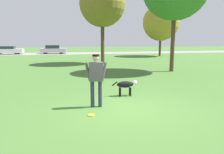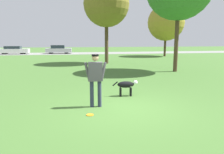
{
  "view_description": "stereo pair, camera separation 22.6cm",
  "coord_description": "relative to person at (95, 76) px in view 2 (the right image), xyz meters",
  "views": [
    {
      "loc": [
        -1.8,
        -6.73,
        2.25
      ],
      "look_at": [
        -0.18,
        0.96,
        0.9
      ],
      "focal_mm": 35.0,
      "sensor_mm": 36.0,
      "label": 1
    },
    {
      "loc": [
        -1.57,
        -6.78,
        2.25
      ],
      "look_at": [
        -0.18,
        0.96,
        0.9
      ],
      "focal_mm": 35.0,
      "sensor_mm": 36.0,
      "label": 2
    }
  ],
  "objects": [
    {
      "name": "ground_plane",
      "position": [
        0.85,
        -0.35,
        -1.07
      ],
      "size": [
        120.0,
        120.0,
        0.0
      ],
      "primitive_type": "plane",
      "color": "#426B2D"
    },
    {
      "name": "far_road_strip",
      "position": [
        0.85,
        29.59,
        -1.07
      ],
      "size": [
        120.0,
        6.0,
        0.01
      ],
      "color": "gray",
      "rests_on": "ground_plane"
    },
    {
      "name": "person",
      "position": [
        0.0,
        0.0,
        0.0
      ],
      "size": [
        0.75,
        0.26,
        1.78
      ],
      "rotation": [
        0.0,
        0.0,
        -0.08
      ],
      "color": "#2D334C",
      "rests_on": "ground_plane"
    },
    {
      "name": "dog",
      "position": [
        1.38,
        1.22,
        -0.63
      ],
      "size": [
        1.03,
        0.32,
        0.63
      ],
      "rotation": [
        0.0,
        0.0,
        6.2
      ],
      "color": "black",
      "rests_on": "ground_plane"
    },
    {
      "name": "frisbee",
      "position": [
        -0.27,
        -0.82,
        -1.06
      ],
      "size": [
        0.22,
        0.22,
        0.02
      ],
      "color": "orange",
      "rests_on": "ground_plane"
    },
    {
      "name": "tree_mid_center",
      "position": [
        2.45,
        13.44,
        4.38
      ],
      "size": [
        4.2,
        4.2,
        7.57
      ],
      "color": "#4C3826",
      "rests_on": "ground_plane"
    },
    {
      "name": "tree_far_right",
      "position": [
        11.69,
        21.09,
        3.43
      ],
      "size": [
        4.86,
        4.86,
        6.93
      ],
      "color": "#4C3826",
      "rests_on": "ground_plane"
    },
    {
      "name": "parked_car_white",
      "position": [
        -9.79,
        29.42,
        -0.44
      ],
      "size": [
        4.49,
        1.74,
        1.25
      ],
      "rotation": [
        0.0,
        0.0,
        -0.01
      ],
      "color": "white",
      "rests_on": "ground_plane"
    },
    {
      "name": "parked_car_silver",
      "position": [
        -2.94,
        29.4,
        -0.4
      ],
      "size": [
        4.11,
        1.95,
        1.37
      ],
      "rotation": [
        0.0,
        0.0,
        -0.03
      ],
      "color": "#B7B7BC",
      "rests_on": "ground_plane"
    }
  ]
}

